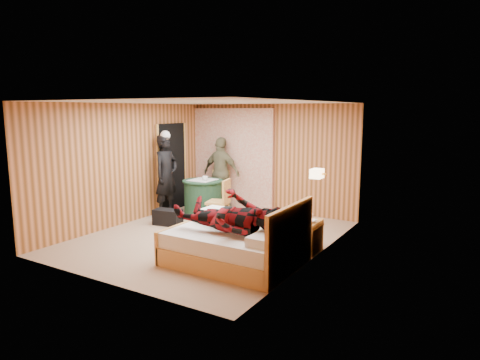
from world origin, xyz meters
The scene contains 23 objects.
floor centered at (0.00, 0.00, 0.00)m, with size 4.20×5.00×0.01m, color tan.
ceiling centered at (0.00, 0.00, 2.50)m, with size 4.20×5.00×0.01m, color silver.
wall_back centered at (0.00, 2.50, 1.25)m, with size 4.20×0.02×2.50m, color #CE804F.
wall_left centered at (-2.10, 0.00, 1.25)m, with size 0.02×5.00×2.50m, color #CE804F.
wall_right centered at (2.10, 0.00, 1.25)m, with size 0.02×5.00×2.50m, color #CE804F.
curtain centered at (-1.00, 2.43, 1.20)m, with size 2.20×0.08×2.40m, color beige.
doorway centered at (-2.06, 1.40, 1.02)m, with size 0.06×0.90×2.05m, color black.
wall_lamp centered at (1.92, 0.45, 1.30)m, with size 0.26×0.24×0.16m.
bed centered at (1.13, -0.87, 0.30)m, with size 1.96×1.50×1.03m.
nightstand centered at (1.88, 0.17, 0.28)m, with size 0.41×0.56×0.54m.
round_table centered at (-1.12, 1.35, 0.41)m, with size 0.91×0.91×0.81m.
chair_far centered at (-1.15, 2.07, 0.54)m, with size 0.53×0.53×0.93m.
chair_near centered at (-0.33, 0.92, 0.55)m, with size 0.51×0.51×0.94m.
duffel_bag centered at (-1.24, 0.26, 0.16)m, with size 0.57×0.31×0.32m, color black.
sneaker_left centered at (-0.81, 1.25, 0.06)m, with size 0.25×0.10×0.11m, color silver.
sneaker_right centered at (-0.57, 0.37, 0.06)m, with size 0.27×0.11×0.12m, color silver.
woman_standing centered at (-1.79, 0.89, 0.92)m, with size 0.67×0.44×1.83m, color black.
man_at_table centered at (-1.12, 2.11, 0.86)m, with size 1.01×0.42×1.72m, color #706C4A.
man_on_bed centered at (1.15, -1.10, 0.95)m, with size 1.77×0.67×0.86m, color maroon.
book_lower centered at (1.88, 0.12, 0.55)m, with size 0.17×0.22×0.02m, color silver.
book_upper centered at (1.88, 0.12, 0.57)m, with size 0.16×0.22×0.02m, color silver.
cup_nightstand centered at (1.88, 0.30, 0.58)m, with size 0.10×0.10×0.09m, color silver.
cup_table centered at (-1.02, 1.30, 0.86)m, with size 0.12×0.12×0.10m, color silver.
Camera 1 is at (4.49, -6.34, 2.37)m, focal length 32.00 mm.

